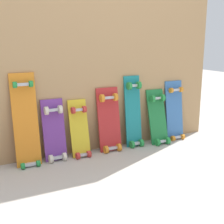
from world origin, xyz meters
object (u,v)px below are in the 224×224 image
(skateboard_green, at_px, (158,120))
(skateboard_blue, at_px, (175,114))
(skateboard_orange, at_px, (26,125))
(skateboard_teal, at_px, (134,115))
(skateboard_red, at_px, (109,123))
(skateboard_yellow, at_px, (80,132))
(skateboard_purple, at_px, (55,134))

(skateboard_green, height_order, skateboard_blue, skateboard_blue)
(skateboard_orange, height_order, skateboard_teal, skateboard_orange)
(skateboard_red, height_order, skateboard_green, skateboard_red)
(skateboard_blue, bearing_deg, skateboard_yellow, -178.80)
(skateboard_orange, xyz_separation_m, skateboard_red, (0.74, 0.00, -0.08))
(skateboard_yellow, bearing_deg, skateboard_orange, 179.13)
(skateboard_orange, bearing_deg, skateboard_blue, 0.57)
(skateboard_purple, xyz_separation_m, skateboard_yellow, (0.22, -0.01, -0.02))
(skateboard_red, bearing_deg, skateboard_orange, -179.71)
(skateboard_purple, height_order, skateboard_red, skateboard_red)
(skateboard_red, relative_size, skateboard_teal, 0.87)
(skateboard_purple, height_order, skateboard_blue, skateboard_blue)
(skateboard_purple, bearing_deg, skateboard_blue, 0.50)
(skateboard_green, distance_m, skateboard_blue, 0.23)
(skateboard_orange, xyz_separation_m, skateboard_blue, (1.48, 0.01, -0.08))
(skateboard_orange, distance_m, skateboard_green, 1.26)
(skateboard_purple, bearing_deg, skateboard_orange, -179.03)
(skateboard_orange, bearing_deg, skateboard_green, -1.03)
(skateboard_purple, height_order, skateboard_yellow, skateboard_purple)
(skateboard_orange, bearing_deg, skateboard_teal, 0.64)
(skateboard_red, distance_m, skateboard_green, 0.52)
(skateboard_yellow, bearing_deg, skateboard_green, -1.12)
(skateboard_purple, bearing_deg, skateboard_green, -1.48)
(skateboard_green, bearing_deg, skateboard_red, 177.10)
(skateboard_teal, bearing_deg, skateboard_red, -178.37)
(skateboard_teal, bearing_deg, skateboard_blue, 0.43)
(skateboard_orange, height_order, skateboard_yellow, skateboard_orange)
(skateboard_orange, distance_m, skateboard_yellow, 0.47)
(skateboard_blue, bearing_deg, skateboard_teal, -179.57)
(skateboard_teal, bearing_deg, skateboard_purple, -179.46)
(skateboard_blue, bearing_deg, skateboard_green, -170.68)
(skateboard_purple, xyz_separation_m, skateboard_teal, (0.77, 0.01, 0.08))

